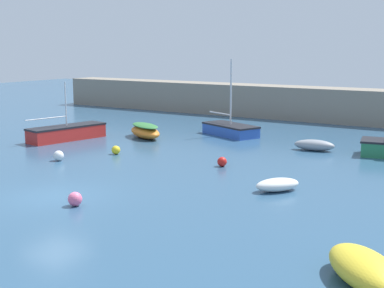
# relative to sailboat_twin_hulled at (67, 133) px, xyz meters

# --- Properties ---
(ground_plane) EXTENTS (120.00, 120.00, 0.20)m
(ground_plane) POSITION_rel_sailboat_twin_hulled_xyz_m (9.47, -10.15, -0.59)
(ground_plane) COLOR #2D5170
(harbor_breakwater) EXTENTS (50.07, 3.02, 2.76)m
(harbor_breakwater) POSITION_rel_sailboat_twin_hulled_xyz_m (9.47, 17.98, 0.89)
(harbor_breakwater) COLOR gray
(harbor_breakwater) RESTS_ON ground_plane
(sailboat_twin_hulled) EXTENTS (2.59, 5.70, 3.85)m
(sailboat_twin_hulled) POSITION_rel_sailboat_twin_hulled_xyz_m (0.00, 0.00, 0.00)
(sailboat_twin_hulled) COLOR red
(sailboat_twin_hulled) RESTS_ON ground_plane
(rowboat_blue_near) EXTENTS (3.09, 3.24, 0.84)m
(rowboat_blue_near) POSITION_rel_sailboat_twin_hulled_xyz_m (22.48, -11.72, -0.07)
(rowboat_blue_near) COLOR yellow
(rowboat_blue_near) RESTS_ON ground_plane
(fishing_dinghy_green) EXTENTS (1.97, 2.19, 0.56)m
(fishing_dinghy_green) POSITION_rel_sailboat_twin_hulled_xyz_m (16.94, -4.45, -0.21)
(fishing_dinghy_green) COLOR white
(fishing_dinghy_green) RESTS_ON ground_plane
(sailboat_tall_mast) EXTENTS (4.66, 3.37, 5.27)m
(sailboat_tall_mast) POSITION_rel_sailboat_twin_hulled_xyz_m (8.34, 7.37, -0.06)
(sailboat_tall_mast) COLOR #2D56B7
(sailboat_tall_mast) RESTS_ON ground_plane
(rowboat_with_red_cover) EXTENTS (3.83, 3.10, 0.96)m
(rowboat_with_red_cover) POSITION_rel_sailboat_twin_hulled_xyz_m (3.91, 3.41, -0.01)
(rowboat_with_red_cover) COLOR orange
(rowboat_with_red_cover) RESTS_ON ground_plane
(dinghy_near_pier) EXTENTS (2.49, 1.25, 0.65)m
(dinghy_near_pier) POSITION_rel_sailboat_twin_hulled_xyz_m (15.18, 5.16, -0.16)
(dinghy_near_pier) COLOR gray
(dinghy_near_pier) RESTS_ON ground_plane
(mooring_buoy_red) EXTENTS (0.50, 0.50, 0.50)m
(mooring_buoy_red) POSITION_rel_sailboat_twin_hulled_xyz_m (12.60, -1.52, -0.24)
(mooring_buoy_red) COLOR red
(mooring_buoy_red) RESTS_ON ground_plane
(mooring_buoy_yellow) EXTENTS (0.50, 0.50, 0.50)m
(mooring_buoy_yellow) POSITION_rel_sailboat_twin_hulled_xyz_m (5.89, -1.99, -0.24)
(mooring_buoy_yellow) COLOR yellow
(mooring_buoy_yellow) RESTS_ON ground_plane
(mooring_buoy_pink) EXTENTS (0.56, 0.56, 0.56)m
(mooring_buoy_pink) POSITION_rel_sailboat_twin_hulled_xyz_m (11.14, -10.66, -0.21)
(mooring_buoy_pink) COLOR #EA668C
(mooring_buoy_pink) RESTS_ON ground_plane
(mooring_buoy_white) EXTENTS (0.56, 0.56, 0.56)m
(mooring_buoy_white) POSITION_rel_sailboat_twin_hulled_xyz_m (4.41, -5.02, -0.21)
(mooring_buoy_white) COLOR white
(mooring_buoy_white) RESTS_ON ground_plane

